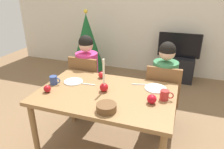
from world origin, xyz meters
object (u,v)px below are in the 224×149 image
dining_table (106,99)px  chair_right (162,94)px  christmas_tree (87,42)px  bowl_walnuts (106,107)px  mug_right (165,95)px  apple_by_right_mug (152,99)px  person_left_child (88,78)px  tv_stand (176,68)px  mug_left (54,80)px  candle_centerpiece (104,85)px  tv (179,45)px  chair_left (87,82)px  apple_by_left_plate (47,89)px  apple_near_candle (101,75)px  plate_right (156,88)px  person_right_child (163,89)px  plate_left (73,82)px

dining_table → chair_right: (0.53, 0.61, -0.15)m
christmas_tree → bowl_walnuts: christmas_tree is taller
mug_right → apple_by_right_mug: 0.15m
dining_table → person_left_child: (-0.51, 0.64, -0.10)m
tv_stand → mug_left: 2.68m
christmas_tree → apple_by_right_mug: size_ratio=15.10×
person_left_child → candle_centerpiece: (0.49, -0.62, 0.25)m
person_left_child → apple_by_right_mug: person_left_child is taller
mug_right → mug_left: bearing=-177.5°
tv_stand → tv: size_ratio=0.81×
chair_left → person_left_child: bearing=90.0°
bowl_walnuts → apple_by_right_mug: size_ratio=2.02×
tv_stand → apple_by_right_mug: (-0.15, -2.36, 0.55)m
tv_stand → mug_right: bearing=-91.2°
christmas_tree → apple_by_right_mug: 2.60m
chair_left → candle_centerpiece: 0.82m
christmas_tree → apple_by_left_plate: size_ratio=18.02×
person_left_child → apple_near_candle: person_left_child is taller
person_left_child → bowl_walnuts: 1.17m
dining_table → christmas_tree: christmas_tree is taller
chair_left → mug_left: chair_left is taller
chair_left → plate_right: (0.99, -0.36, 0.24)m
tv_stand → candle_centerpiece: size_ratio=1.81×
person_left_child → tv: bearing=55.3°
mug_left → dining_table: bearing=0.2°
candle_centerpiece → mug_right: 0.61m
christmas_tree → tv_stand: bearing=10.7°
apple_near_candle → apple_by_right_mug: size_ratio=0.86×
tv_stand → bowl_walnuts: bowl_walnuts is taller
plate_right → mug_right: bearing=-60.6°
chair_right → mug_left: bearing=-151.9°
person_right_child → plate_left: person_right_child is taller
person_left_child → apple_by_left_plate: (-0.06, -0.83, 0.22)m
person_left_child → bowl_walnuts: person_left_child is taller
person_right_child → chair_left: bearing=-178.2°
plate_right → dining_table: bearing=-152.4°
candle_centerpiece → chair_right: bearing=46.7°
tv → apple_by_right_mug: tv is taller
apple_by_right_mug → chair_right: bearing=85.8°
chair_left → candle_centerpiece: candle_centerpiece is taller
plate_right → apple_by_right_mug: apple_by_right_mug is taller
mug_right → tv_stand: bearing=88.8°
dining_table → tv: bearing=74.6°
plate_left → apple_by_right_mug: bearing=-10.8°
dining_table → candle_centerpiece: size_ratio=3.95×
apple_by_left_plate → mug_left: bearing=103.2°
chair_left → tv: size_ratio=1.14×
dining_table → chair_left: 0.81m
tv_stand → person_right_child: bearing=-93.7°
mug_left → plate_right: bearing=13.0°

